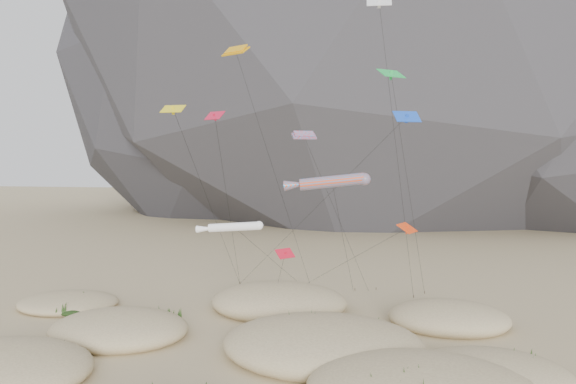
{
  "coord_description": "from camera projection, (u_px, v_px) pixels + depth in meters",
  "views": [
    {
      "loc": [
        10.33,
        -38.68,
        14.96
      ],
      "look_at": [
        0.03,
        12.0,
        12.07
      ],
      "focal_mm": 35.0,
      "sensor_mm": 36.0,
      "label": 1
    }
  ],
  "objects": [
    {
      "name": "delta_kites",
      "position": [
        332.0,
        124.0,
        48.91
      ],
      "size": [
        23.61,
        21.74,
        29.72
      ],
      "color": "red",
      "rests_on": "ground"
    },
    {
      "name": "ground",
      "position": [
        255.0,
        367.0,
        40.73
      ],
      "size": [
        500.0,
        500.0,
        0.0
      ],
      "primitive_type": "plane",
      "color": "#CCB789",
      "rests_on": "ground"
    },
    {
      "name": "dune_grass",
      "position": [
        250.0,
        336.0,
        45.27
      ],
      "size": [
        42.56,
        29.03,
        1.46
      ],
      "color": "black",
      "rests_on": "ground"
    },
    {
      "name": "rainbow_tube_kite",
      "position": [
        329.0,
        182.0,
        47.26
      ],
      "size": [
        7.35,
        17.58,
        13.99
      ],
      "color": "red",
      "rests_on": "ground"
    },
    {
      "name": "dunes",
      "position": [
        271.0,
        343.0,
        43.88
      ],
      "size": [
        49.93,
        37.54,
        3.62
      ],
      "color": "#CCB789",
      "rests_on": "ground"
    },
    {
      "name": "multi_parafoil",
      "position": [
        305.0,
        138.0,
        49.05
      ],
      "size": [
        5.92,
        16.89,
        17.59
      ],
      "color": "#FF201A",
      "rests_on": "ground"
    },
    {
      "name": "white_tube_kite",
      "position": [
        231.0,
        227.0,
        52.51
      ],
      "size": [
        8.56,
        13.35,
        9.38
      ],
      "color": "white",
      "rests_on": "ground"
    },
    {
      "name": "kite_stakes",
      "position": [
        326.0,
        291.0,
        63.67
      ],
      "size": [
        21.86,
        5.5,
        0.3
      ],
      "color": "#3F2D1E",
      "rests_on": "ground"
    },
    {
      "name": "orange_parafoil",
      "position": [
        237.0,
        53.0,
        55.09
      ],
      "size": [
        7.81,
        10.17,
        26.3
      ],
      "color": "orange",
      "rests_on": "ground"
    }
  ]
}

